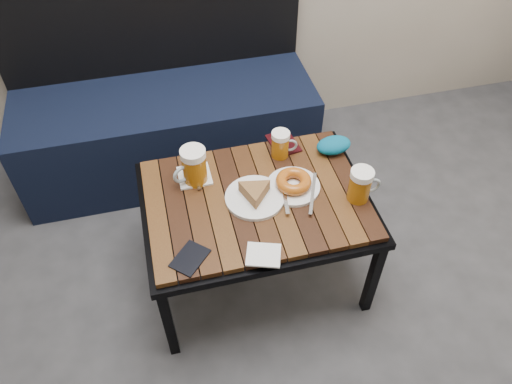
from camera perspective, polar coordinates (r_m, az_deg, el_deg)
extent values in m
cube|color=black|center=(2.51, -9.88, 6.73)|extent=(1.40, 0.50, 0.45)
cube|color=black|center=(2.44, -12.05, 18.66)|extent=(1.40, 0.05, 0.50)
cube|color=black|center=(1.86, -9.98, -14.51)|extent=(0.04, 0.03, 0.42)
cube|color=black|center=(1.98, 13.22, -9.56)|extent=(0.04, 0.03, 0.42)
cube|color=black|center=(2.19, -11.76, -1.78)|extent=(0.04, 0.04, 0.42)
cube|color=black|center=(2.29, 7.82, 1.72)|extent=(0.04, 0.04, 0.42)
cube|color=black|center=(1.86, 0.00, -1.37)|extent=(0.84, 0.62, 0.03)
cube|color=#3B1D0D|center=(1.84, 0.00, -0.83)|extent=(0.80, 0.58, 0.02)
cylinder|color=#A05B0C|center=(1.86, -7.03, 2.67)|extent=(0.12, 0.12, 0.12)
cylinder|color=white|center=(1.81, -7.24, 4.39)|extent=(0.09, 0.09, 0.03)
torus|color=#8C999E|center=(1.84, -8.43, 2.00)|extent=(0.08, 0.04, 0.08)
cylinder|color=#A05B0C|center=(1.96, 2.78, 5.24)|extent=(0.08, 0.08, 0.09)
cylinder|color=white|center=(1.92, 2.84, 6.52)|extent=(0.07, 0.07, 0.02)
torus|color=#8C999E|center=(1.97, 3.93, 5.33)|extent=(0.06, 0.02, 0.06)
cylinder|color=#A05B0C|center=(1.82, 11.74, 0.53)|extent=(0.08, 0.08, 0.11)
cylinder|color=white|center=(1.78, 12.06, 2.02)|extent=(0.08, 0.08, 0.02)
torus|color=#8C999E|center=(1.84, 13.10, 0.73)|extent=(0.07, 0.02, 0.07)
cylinder|color=white|center=(1.82, -0.14, -0.64)|extent=(0.22, 0.22, 0.01)
cylinder|color=white|center=(1.86, 4.26, 0.64)|extent=(0.20, 0.20, 0.01)
torus|color=#90460D|center=(1.84, 4.31, 1.24)|extent=(0.13, 0.13, 0.04)
cube|color=#A5A8AD|center=(1.83, 6.50, -0.12)|extent=(0.09, 0.20, 0.00)
cube|color=#A5A8AD|center=(1.81, 3.36, -0.70)|extent=(0.04, 0.15, 0.00)
cube|color=white|center=(1.91, -7.04, 1.85)|extent=(0.12, 0.12, 0.01)
cube|color=#A5A8AD|center=(1.91, -7.05, 1.98)|extent=(0.03, 0.16, 0.00)
cube|color=white|center=(1.66, 0.86, -7.20)|extent=(0.14, 0.13, 0.01)
cube|color=black|center=(1.67, -7.56, -7.51)|extent=(0.15, 0.15, 0.01)
cube|color=black|center=(2.04, 3.14, 5.59)|extent=(0.12, 0.16, 0.01)
ellipsoid|color=#055084|center=(2.01, 8.87, 5.31)|extent=(0.15, 0.10, 0.06)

